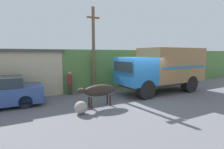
% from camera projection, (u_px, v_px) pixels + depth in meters
% --- Properties ---
extents(ground_plane, '(60.00, 60.00, 0.00)m').
position_uv_depth(ground_plane, '(142.00, 98.00, 10.80)').
color(ground_plane, slate).
extents(hillside_embankment, '(32.00, 5.12, 3.02)m').
position_uv_depth(hillside_embankment, '(101.00, 67.00, 15.87)').
color(hillside_embankment, '#568442').
rests_on(hillside_embankment, ground_plane).
extents(building_backdrop, '(5.14, 2.70, 2.99)m').
position_uv_depth(building_backdrop, '(21.00, 72.00, 11.53)').
color(building_backdrop, '#C6B793').
rests_on(building_backdrop, ground_plane).
extents(cargo_truck, '(6.43, 2.45, 3.13)m').
position_uv_depth(cargo_truck, '(163.00, 68.00, 12.31)').
color(cargo_truck, '#2D2D2D').
rests_on(cargo_truck, ground_plane).
extents(brown_cow, '(2.05, 0.60, 1.16)m').
position_uv_depth(brown_cow, '(99.00, 91.00, 9.03)').
color(brown_cow, '#2D231E').
rests_on(brown_cow, ground_plane).
extents(pedestrian_on_hill, '(0.42, 0.42, 1.56)m').
position_uv_depth(pedestrian_on_hill, '(70.00, 82.00, 11.57)').
color(pedestrian_on_hill, '#38332D').
rests_on(pedestrian_on_hill, ground_plane).
extents(utility_pole, '(0.90, 0.22, 5.91)m').
position_uv_depth(utility_pole, '(93.00, 49.00, 12.22)').
color(utility_pole, brown).
rests_on(utility_pole, ground_plane).
extents(roadside_rock, '(0.59, 0.59, 0.59)m').
position_uv_depth(roadside_rock, '(81.00, 108.00, 7.97)').
color(roadside_rock, gray).
rests_on(roadside_rock, ground_plane).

